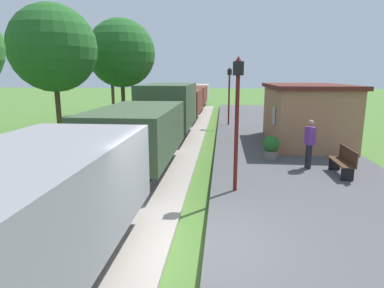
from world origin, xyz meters
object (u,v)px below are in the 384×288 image
at_px(station_hut, 305,114).
at_px(tree_field_distant, 111,65).
at_px(tree_field_left, 121,53).
at_px(lamp_post_near, 237,100).
at_px(freight_train, 177,107).
at_px(lamp_post_far, 229,85).
at_px(tree_trackside_far, 53,48).
at_px(person_waiting, 309,142).
at_px(bench_down_platform, 288,121).
at_px(bench_near_hut, 344,161).
at_px(potted_planter, 271,147).

height_order(station_hut, tree_field_distant, tree_field_distant).
bearing_deg(tree_field_left, lamp_post_near, -61.96).
bearing_deg(freight_train, lamp_post_far, 14.53).
xyz_separation_m(station_hut, tree_trackside_far, (-13.05, 1.53, 3.19)).
bearing_deg(tree_field_left, freight_train, -29.29).
bearing_deg(lamp_post_near, tree_field_left, 118.04).
xyz_separation_m(tree_trackside_far, tree_field_left, (2.03, 5.52, 0.07)).
height_order(person_waiting, lamp_post_far, lamp_post_far).
distance_m(person_waiting, tree_field_left, 15.83).
bearing_deg(lamp_post_far, tree_trackside_far, -157.25).
height_order(freight_train, lamp_post_far, lamp_post_far).
bearing_deg(station_hut, freight_train, 145.48).
height_order(freight_train, lamp_post_near, lamp_post_near).
bearing_deg(bench_down_platform, station_hut, -90.60).
height_order(lamp_post_near, tree_field_distant, tree_field_distant).
relative_size(person_waiting, lamp_post_far, 0.46).
bearing_deg(lamp_post_far, freight_train, -165.47).
relative_size(person_waiting, tree_field_left, 0.23).
bearing_deg(lamp_post_near, bench_near_hut, 26.50).
relative_size(potted_planter, tree_field_distant, 0.15).
xyz_separation_m(station_hut, bench_down_platform, (0.04, 3.98, -0.93)).
distance_m(person_waiting, potted_planter, 1.68).
bearing_deg(tree_trackside_far, lamp_post_far, 22.75).
bearing_deg(bench_near_hut, tree_trackside_far, 152.56).
xyz_separation_m(bench_near_hut, tree_trackside_far, (-13.09, 6.80, 4.13)).
xyz_separation_m(potted_planter, tree_field_left, (-9.00, 10.42, 4.19)).
height_order(person_waiting, potted_planter, person_waiting).
distance_m(potted_planter, tree_trackside_far, 12.76).
bearing_deg(station_hut, tree_field_distant, 137.05).
distance_m(person_waiting, tree_field_distant, 21.79).
xyz_separation_m(person_waiting, lamp_post_near, (-2.63, -2.51, 1.62)).
bearing_deg(potted_planter, tree_field_distant, 125.95).
relative_size(lamp_post_far, tree_field_left, 0.51).
xyz_separation_m(lamp_post_near, tree_field_left, (-7.50, 14.09, 2.12)).
height_order(lamp_post_far, tree_field_left, tree_field_left).
bearing_deg(bench_near_hut, potted_planter, 137.30).
xyz_separation_m(freight_train, bench_down_platform, (6.84, -0.70, -0.73)).
height_order(potted_planter, tree_trackside_far, tree_trackside_far).
bearing_deg(lamp_post_far, tree_field_distant, 144.63).
bearing_deg(tree_field_distant, tree_trackside_far, -86.55).
xyz_separation_m(freight_train, tree_field_distant, (-6.93, 8.10, 2.88)).
xyz_separation_m(lamp_post_far, tree_trackside_far, (-9.54, -4.00, 2.05)).
bearing_deg(lamp_post_near, tree_trackside_far, 138.05).
bearing_deg(bench_down_platform, person_waiting, -96.22).
relative_size(freight_train, tree_field_left, 5.39).
height_order(bench_near_hut, potted_planter, potted_planter).
relative_size(bench_near_hut, lamp_post_near, 0.41).
distance_m(freight_train, lamp_post_far, 3.65).
bearing_deg(bench_down_platform, tree_field_distant, 147.42).
relative_size(bench_near_hut, potted_planter, 1.64).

